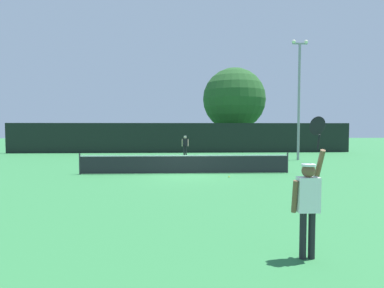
% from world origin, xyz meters
% --- Properties ---
extents(ground_plane, '(120.00, 120.00, 0.00)m').
position_xyz_m(ground_plane, '(0.00, 0.00, 0.00)').
color(ground_plane, '#2D723D').
extents(tennis_net, '(10.79, 0.08, 1.07)m').
position_xyz_m(tennis_net, '(0.00, 0.00, 0.51)').
color(tennis_net, '#232328').
rests_on(tennis_net, ground).
extents(perimeter_fence, '(32.99, 0.12, 2.85)m').
position_xyz_m(perimeter_fence, '(0.00, 14.28, 1.42)').
color(perimeter_fence, black).
rests_on(perimeter_fence, ground).
extents(player_serving, '(0.68, 0.40, 2.56)m').
position_xyz_m(player_serving, '(1.92, -10.82, 1.13)').
color(player_serving, white).
rests_on(player_serving, ground).
extents(player_receiving, '(0.57, 0.25, 1.70)m').
position_xyz_m(player_receiving, '(0.26, 10.58, 1.04)').
color(player_receiving, black).
rests_on(player_receiving, ground).
extents(tennis_ball, '(0.07, 0.07, 0.07)m').
position_xyz_m(tennis_ball, '(2.06, -1.36, 0.03)').
color(tennis_ball, '#CCE033').
rests_on(tennis_ball, ground).
extents(light_pole, '(1.18, 0.28, 8.76)m').
position_xyz_m(light_pole, '(8.51, 6.72, 4.95)').
color(light_pole, gray).
rests_on(light_pole, ground).
extents(large_tree, '(6.94, 6.94, 9.05)m').
position_xyz_m(large_tree, '(5.94, 19.11, 5.57)').
color(large_tree, brown).
rests_on(large_tree, ground).
extents(parked_car_near, '(2.49, 4.43, 1.69)m').
position_xyz_m(parked_car_near, '(-8.58, 21.29, 0.78)').
color(parked_car_near, navy).
rests_on(parked_car_near, ground).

